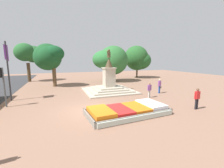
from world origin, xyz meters
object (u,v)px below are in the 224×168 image
(pedestrian_with_handbag, at_px, (160,85))
(pedestrian_near_planter, at_px, (197,97))
(statue_monument, at_px, (109,85))
(pedestrian_crossing_plaza, at_px, (149,89))
(traffic_light_mid_block, at_px, (2,80))
(flower_planter, at_px, (128,111))
(banner_pole, at_px, (8,68))

(pedestrian_with_handbag, height_order, pedestrian_near_planter, pedestrian_near_planter)
(statue_monument, xyz_separation_m, pedestrian_crossing_plaza, (2.91, -4.36, 0.10))
(statue_monument, height_order, pedestrian_with_handbag, statue_monument)
(pedestrian_with_handbag, relative_size, pedestrian_near_planter, 1.00)
(statue_monument, bearing_deg, traffic_light_mid_block, -163.94)
(flower_planter, xyz_separation_m, traffic_light_mid_block, (-8.85, 5.01, 2.04))
(banner_pole, bearing_deg, pedestrian_with_handbag, -8.25)
(pedestrian_near_planter, distance_m, pedestrian_crossing_plaza, 4.66)
(pedestrian_near_planter, bearing_deg, banner_pole, 150.98)
(pedestrian_with_handbag, xyz_separation_m, pedestrian_near_planter, (-0.93, -5.81, 0.03))
(traffic_light_mid_block, bearing_deg, flower_planter, -29.53)
(pedestrian_near_planter, bearing_deg, statue_monument, 116.02)
(pedestrian_with_handbag, relative_size, pedestrian_crossing_plaza, 1.09)
(flower_planter, xyz_separation_m, pedestrian_with_handbag, (6.52, 4.94, 0.69))
(statue_monument, xyz_separation_m, pedestrian_with_handbag, (5.23, -2.99, 0.16))
(statue_monument, height_order, traffic_light_mid_block, statue_monument)
(statue_monument, height_order, banner_pole, banner_pole)
(flower_planter, distance_m, banner_pole, 11.80)
(traffic_light_mid_block, distance_m, pedestrian_near_planter, 15.65)
(pedestrian_near_planter, xyz_separation_m, pedestrian_crossing_plaza, (-1.38, 4.45, -0.09))
(banner_pole, bearing_deg, traffic_light_mid_block, -88.38)
(banner_pole, height_order, pedestrian_crossing_plaza, banner_pole)
(statue_monument, bearing_deg, pedestrian_near_planter, -63.98)
(flower_planter, xyz_separation_m, banner_pole, (-8.91, 7.18, 2.86))
(pedestrian_near_planter, height_order, pedestrian_crossing_plaza, pedestrian_near_planter)
(traffic_light_mid_block, distance_m, pedestrian_with_handbag, 15.43)
(pedestrian_with_handbag, height_order, pedestrian_crossing_plaza, pedestrian_with_handbag)
(traffic_light_mid_block, relative_size, pedestrian_with_handbag, 1.92)
(pedestrian_crossing_plaza, bearing_deg, traffic_light_mid_block, 173.72)
(flower_planter, distance_m, pedestrian_near_planter, 5.70)
(flower_planter, bearing_deg, pedestrian_near_planter, -8.84)
(flower_planter, height_order, traffic_light_mid_block, traffic_light_mid_block)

